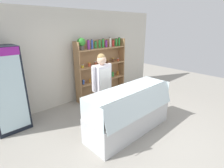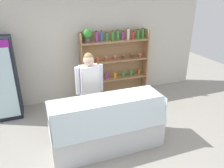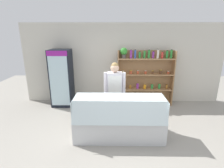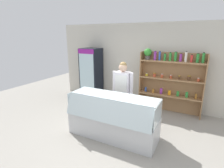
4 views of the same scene
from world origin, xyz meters
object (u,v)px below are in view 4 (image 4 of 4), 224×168
shop_clerk (123,88)px  deli_display_case (113,124)px  shelving_unit (169,78)px  drinks_fridge (91,74)px

shop_clerk → deli_display_case: bearing=-82.5°
shelving_unit → deli_display_case: 2.34m
shelving_unit → shop_clerk: (-0.96, -1.26, -0.11)m
deli_display_case → shelving_unit: bearing=67.0°
shop_clerk → drinks_fridge: bearing=147.0°
drinks_fridge → shop_clerk: drinks_fridge is taller
deli_display_case → shop_clerk: (-0.10, 0.77, 0.67)m
drinks_fridge → deli_display_case: (1.85, -1.91, -0.62)m
shelving_unit → shop_clerk: bearing=-127.5°
drinks_fridge → shop_clerk: size_ratio=1.13×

